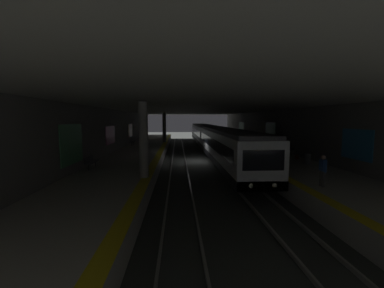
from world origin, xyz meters
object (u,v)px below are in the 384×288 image
Objects in this scene: pillar_near at (144,140)px; bench_left_near at (289,150)px; bench_right_mid at (132,141)px; bench_left_far at (258,141)px; pillar_far at (164,127)px; bench_right_near at (91,161)px; person_walking_mid at (323,170)px; metro_train at (211,138)px; trash_bin at (308,159)px; person_waiting_near at (244,137)px; bench_left_mid at (272,145)px; bench_right_far at (142,137)px; backpack_on_floor at (297,157)px; suitcase_rolling at (256,152)px.

pillar_near reaches higher than bench_left_near.
bench_left_far is at bearing -94.45° from bench_right_mid.
pillar_far is 2.68× the size of bench_right_near.
bench_left_far is 20.36m from person_walking_mid.
metro_train is 15.51m from trash_bin.
person_waiting_near is (17.72, -16.03, 0.30)m from bench_right_near.
trash_bin is at bearing -133.03° from bench_right_mid.
bench_left_mid is at bearing 0.00° from bench_left_near.
bench_left_mid is at bearing -172.54° from person_waiting_near.
bench_right_mid is at bearing 96.68° from person_waiting_near.
backpack_on_floor is at bearing -142.57° from bench_right_far.
pillar_far is 2.68× the size of bench_right_far.
bench_left_near is (-9.66, -6.33, -0.45)m from metro_train.
pillar_far is 17.00m from suitcase_rolling.
bench_right_near is 15.27m from suitcase_rolling.
pillar_near is 5.40m from bench_right_near.
bench_right_far is 1.02× the size of person_walking_mid.
backpack_on_floor is (2.94, -16.65, -0.32)m from bench_right_near.
person_waiting_near is at bearing -63.22° from metro_train.
bench_left_near and bench_right_far have the same top height.
metro_train reaches higher than suitcase_rolling.
bench_right_near is (2.93, 4.18, -1.75)m from pillar_near.
person_walking_mid is at bearing 174.41° from person_waiting_near.
pillar_far is 12.10m from person_waiting_near.
metro_train is 23.82× the size of bench_right_far.
bench_right_mid is 8.85m from bench_right_far.
bench_right_mid is at bearing 32.70° from person_walking_mid.
bench_left_near is at bearing -138.51° from bench_right_far.
bench_left_far is 1.02× the size of person_walking_mid.
pillar_far is 27.07m from person_walking_mid.
pillar_near is 2.68× the size of bench_left_far.
bench_left_mid is 6.85m from backpack_on_floor.
metro_train reaches higher than bench_left_mid.
person_waiting_near is 23.40m from person_walking_mid.
person_walking_mid is at bearing 178.57° from suitcase_rolling.
bench_left_mid is at bearing -109.60° from bench_right_mid.
bench_right_mid is at bearing 52.22° from backpack_on_floor.
bench_right_far is at bearing 0.00° from bench_right_near.
bench_left_far reaches higher than backpack_on_floor.
suitcase_rolling is at bearing -159.93° from metro_train.
bench_left_near reaches higher than backpack_on_floor.
pillar_far reaches higher than metro_train.
bench_left_mid is 9.20m from trash_bin.
bench_left_far is 3.38m from person_waiting_near.
bench_left_near is 2.51m from backpack_on_floor.
bench_left_mid is 15.70m from person_walking_mid.
pillar_far is at bearing 32.43° from trash_bin.
person_walking_mid is 9.02m from backpack_on_floor.
bench_right_near is at bearing 67.96° from person_walking_mid.
metro_train is (-4.67, -6.55, -1.30)m from pillar_far.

